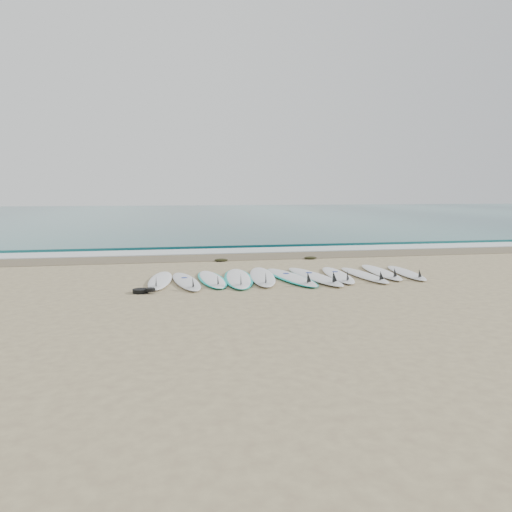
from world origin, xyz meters
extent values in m
plane|color=tan|center=(0.00, 0.00, 0.00)|extent=(120.00, 120.00, 0.00)
cube|color=#1A5F63|center=(0.00, 32.50, 0.01)|extent=(120.00, 55.00, 0.03)
cube|color=brown|center=(0.00, 4.10, 0.01)|extent=(120.00, 1.80, 0.01)
cube|color=silver|center=(0.00, 5.50, 0.02)|extent=(120.00, 1.40, 0.04)
cube|color=#1A5F63|center=(0.00, 7.00, 0.05)|extent=(120.00, 1.00, 0.10)
ellipsoid|color=white|center=(-3.03, 0.12, 0.04)|extent=(0.75, 2.45, 0.08)
cone|color=black|center=(-3.12, -0.75, 0.18)|extent=(0.23, 0.28, 0.26)
ellipsoid|color=silver|center=(-2.45, -0.13, 0.04)|extent=(0.76, 2.47, 0.08)
cone|color=black|center=(-2.36, -1.02, 0.18)|extent=(0.23, 0.28, 0.26)
cylinder|color=navy|center=(-2.48, 0.10, 0.08)|extent=(0.15, 0.15, 0.01)
ellipsoid|color=white|center=(-1.85, 0.04, 0.04)|extent=(0.61, 2.42, 0.08)
ellipsoid|color=#00BDB0|center=(-1.85, 0.04, 0.04)|extent=(0.69, 2.44, 0.06)
cone|color=black|center=(-1.81, -0.83, 0.18)|extent=(0.21, 0.26, 0.26)
ellipsoid|color=white|center=(-1.23, 0.01, 0.05)|extent=(0.85, 2.77, 0.09)
ellipsoid|color=#00BDB0|center=(-1.23, 0.01, 0.04)|extent=(0.94, 2.80, 0.06)
cone|color=black|center=(-1.33, -0.98, 0.21)|extent=(0.26, 0.31, 0.29)
ellipsoid|color=white|center=(-0.63, 0.13, 0.05)|extent=(0.94, 2.83, 0.09)
cone|color=black|center=(-0.76, -0.88, 0.21)|extent=(0.27, 0.32, 0.30)
ellipsoid|color=white|center=(0.01, -0.08, 0.05)|extent=(0.94, 2.74, 0.09)
ellipsoid|color=#00BDB0|center=(0.01, -0.08, 0.04)|extent=(1.03, 2.77, 0.06)
cone|color=black|center=(0.15, -1.05, 0.20)|extent=(0.27, 0.32, 0.29)
cylinder|color=navy|center=(-0.02, 0.18, 0.09)|extent=(0.18, 0.18, 0.01)
ellipsoid|color=white|center=(0.58, -0.11, 0.05)|extent=(0.95, 2.84, 0.09)
cone|color=black|center=(0.72, -1.12, 0.21)|extent=(0.27, 0.33, 0.30)
cylinder|color=navy|center=(0.55, 0.15, 0.09)|extent=(0.18, 0.18, 0.01)
ellipsoid|color=white|center=(1.22, 0.00, 0.04)|extent=(0.78, 2.51, 0.08)
cone|color=black|center=(1.12, -0.90, 0.19)|extent=(0.24, 0.28, 0.26)
cylinder|color=navy|center=(1.25, 0.23, 0.08)|extent=(0.16, 0.16, 0.01)
ellipsoid|color=white|center=(1.84, -0.13, 0.04)|extent=(0.62, 2.41, 0.08)
cone|color=black|center=(1.89, -1.00, 0.18)|extent=(0.21, 0.26, 0.25)
ellipsoid|color=white|center=(2.44, 0.19, 0.04)|extent=(0.72, 2.54, 0.08)
cone|color=black|center=(2.37, -0.72, 0.19)|extent=(0.23, 0.28, 0.27)
ellipsoid|color=silver|center=(3.02, -0.01, 0.04)|extent=(0.74, 2.35, 0.07)
cone|color=black|center=(2.92, -0.85, 0.17)|extent=(0.22, 0.27, 0.25)
ellipsoid|color=black|center=(-1.23, 3.20, 0.04)|extent=(0.41, 0.32, 0.08)
ellipsoid|color=black|center=(1.53, 3.16, 0.04)|extent=(0.39, 0.30, 0.08)
cylinder|color=black|center=(-3.44, -1.07, 0.04)|extent=(0.32, 0.32, 0.08)
cylinder|color=black|center=(-3.24, -1.17, 0.08)|extent=(0.20, 0.20, 0.06)
camera|label=1|loc=(-3.06, -11.38, 2.08)|focal=35.00mm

